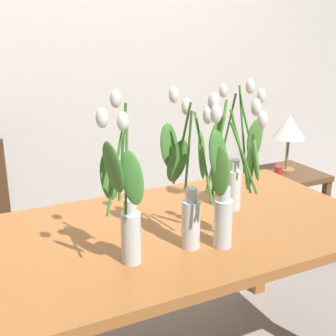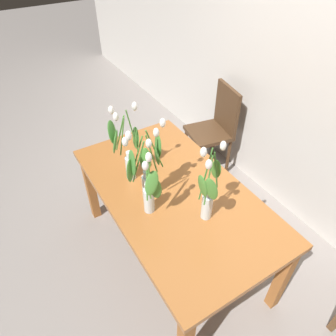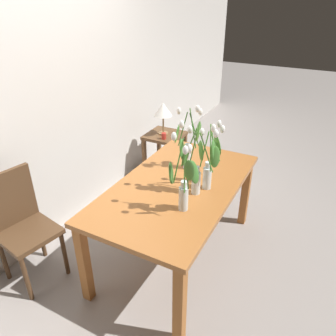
{
  "view_description": "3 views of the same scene",
  "coord_description": "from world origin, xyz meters",
  "px_view_note": "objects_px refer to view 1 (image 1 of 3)",
  "views": [
    {
      "loc": [
        -0.77,
        -1.46,
        1.51
      ],
      "look_at": [
        -0.08,
        -0.06,
        1.01
      ],
      "focal_mm": 47.44,
      "sensor_mm": 36.0,
      "label": 1
    },
    {
      "loc": [
        1.26,
        -0.82,
        2.25
      ],
      "look_at": [
        -0.05,
        -0.02,
        0.92
      ],
      "focal_mm": 32.93,
      "sensor_mm": 36.0,
      "label": 2
    },
    {
      "loc": [
        -2.02,
        -0.98,
        2.11
      ],
      "look_at": [
        -0.06,
        0.05,
        0.9
      ],
      "focal_mm": 34.96,
      "sensor_mm": 36.0,
      "label": 3
    }
  ],
  "objects_px": {
    "dining_table": "(178,246)",
    "tulip_vase_3": "(237,163)",
    "tulip_vase_0": "(125,205)",
    "pillar_candle": "(278,172)",
    "tulip_vase_1": "(228,188)",
    "tulip_vase_2": "(190,190)",
    "side_table": "(286,188)",
    "table_lamp": "(289,128)"
  },
  "relations": [
    {
      "from": "pillar_candle",
      "to": "side_table",
      "type": "bearing_deg",
      "value": 24.18
    },
    {
      "from": "table_lamp",
      "to": "tulip_vase_3",
      "type": "bearing_deg",
      "value": -141.26
    },
    {
      "from": "dining_table",
      "to": "side_table",
      "type": "xyz_separation_m",
      "value": [
        1.28,
        0.8,
        -0.22
      ]
    },
    {
      "from": "tulip_vase_3",
      "to": "table_lamp",
      "type": "distance_m",
      "value": 1.25
    },
    {
      "from": "tulip_vase_1",
      "to": "pillar_candle",
      "type": "xyz_separation_m",
      "value": [
        1.08,
        0.98,
        -0.38
      ]
    },
    {
      "from": "tulip_vase_1",
      "to": "table_lamp",
      "type": "bearing_deg",
      "value": 41.25
    },
    {
      "from": "tulip_vase_2",
      "to": "tulip_vase_3",
      "type": "height_order",
      "value": "tulip_vase_3"
    },
    {
      "from": "tulip_vase_0",
      "to": "pillar_candle",
      "type": "bearing_deg",
      "value": 33.0
    },
    {
      "from": "side_table",
      "to": "dining_table",
      "type": "bearing_deg",
      "value": -147.85
    },
    {
      "from": "tulip_vase_0",
      "to": "tulip_vase_3",
      "type": "height_order",
      "value": "tulip_vase_0"
    },
    {
      "from": "dining_table",
      "to": "side_table",
      "type": "height_order",
      "value": "dining_table"
    },
    {
      "from": "tulip_vase_2",
      "to": "pillar_candle",
      "type": "xyz_separation_m",
      "value": [
        1.19,
        0.91,
        -0.37
      ]
    },
    {
      "from": "tulip_vase_3",
      "to": "table_lamp",
      "type": "height_order",
      "value": "tulip_vase_3"
    },
    {
      "from": "tulip_vase_1",
      "to": "tulip_vase_0",
      "type": "bearing_deg",
      "value": 173.3
    },
    {
      "from": "tulip_vase_0",
      "to": "table_lamp",
      "type": "distance_m",
      "value": 1.88
    },
    {
      "from": "tulip_vase_3",
      "to": "side_table",
      "type": "distance_m",
      "value": 1.34
    },
    {
      "from": "tulip_vase_1",
      "to": "table_lamp",
      "type": "distance_m",
      "value": 1.61
    },
    {
      "from": "tulip_vase_1",
      "to": "table_lamp",
      "type": "height_order",
      "value": "tulip_vase_1"
    },
    {
      "from": "tulip_vase_2",
      "to": "table_lamp",
      "type": "bearing_deg",
      "value": 36.84
    },
    {
      "from": "tulip_vase_2",
      "to": "table_lamp",
      "type": "height_order",
      "value": "tulip_vase_2"
    },
    {
      "from": "dining_table",
      "to": "tulip_vase_3",
      "type": "bearing_deg",
      "value": 7.79
    },
    {
      "from": "tulip_vase_1",
      "to": "side_table",
      "type": "distance_m",
      "value": 1.69
    },
    {
      "from": "tulip_vase_2",
      "to": "tulip_vase_0",
      "type": "bearing_deg",
      "value": -174.13
    },
    {
      "from": "dining_table",
      "to": "tulip_vase_3",
      "type": "relative_size",
      "value": 2.77
    },
    {
      "from": "tulip_vase_1",
      "to": "side_table",
      "type": "height_order",
      "value": "tulip_vase_1"
    },
    {
      "from": "table_lamp",
      "to": "pillar_candle",
      "type": "relative_size",
      "value": 5.31
    },
    {
      "from": "side_table",
      "to": "pillar_candle",
      "type": "distance_m",
      "value": 0.21
    },
    {
      "from": "tulip_vase_0",
      "to": "tulip_vase_3",
      "type": "bearing_deg",
      "value": 21.36
    },
    {
      "from": "tulip_vase_1",
      "to": "side_table",
      "type": "bearing_deg",
      "value": 40.72
    },
    {
      "from": "tulip_vase_1",
      "to": "tulip_vase_3",
      "type": "relative_size",
      "value": 1.0
    },
    {
      "from": "tulip_vase_0",
      "to": "tulip_vase_1",
      "type": "relative_size",
      "value": 1.01
    },
    {
      "from": "table_lamp",
      "to": "tulip_vase_1",
      "type": "bearing_deg",
      "value": -138.75
    },
    {
      "from": "tulip_vase_1",
      "to": "tulip_vase_3",
      "type": "xyz_separation_m",
      "value": [
        0.24,
        0.28,
        -0.01
      ]
    },
    {
      "from": "tulip_vase_0",
      "to": "pillar_candle",
      "type": "height_order",
      "value": "tulip_vase_0"
    },
    {
      "from": "tulip_vase_1",
      "to": "tulip_vase_2",
      "type": "distance_m",
      "value": 0.13
    },
    {
      "from": "tulip_vase_0",
      "to": "pillar_candle",
      "type": "distance_m",
      "value": 1.76
    },
    {
      "from": "dining_table",
      "to": "tulip_vase_3",
      "type": "distance_m",
      "value": 0.43
    },
    {
      "from": "dining_table",
      "to": "table_lamp",
      "type": "bearing_deg",
      "value": 32.79
    },
    {
      "from": "tulip_vase_1",
      "to": "tulip_vase_3",
      "type": "height_order",
      "value": "same"
    },
    {
      "from": "tulip_vase_0",
      "to": "tulip_vase_1",
      "type": "xyz_separation_m",
      "value": [
        0.37,
        -0.04,
        0.01
      ]
    },
    {
      "from": "tulip_vase_2",
      "to": "dining_table",
      "type": "bearing_deg",
      "value": 74.87
    },
    {
      "from": "tulip_vase_3",
      "to": "side_table",
      "type": "bearing_deg",
      "value": 38.03
    }
  ]
}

